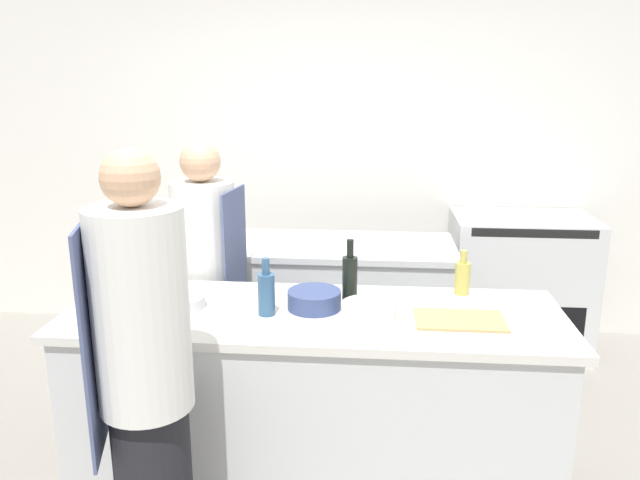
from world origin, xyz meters
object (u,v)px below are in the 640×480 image
bottle_vinegar (350,278)px  bottle_wine (266,292)px  bowl_prep_small (110,297)px  bowl_mixing_large (184,301)px  bowl_ceramic_blue (369,312)px  chef_at_stove (207,285)px  bottle_olive_oil (462,277)px  bowl_wooden_salad (314,300)px  bottle_cooking_oil (120,301)px  oven_range (519,284)px  chef_at_prep_near (146,386)px

bottle_vinegar → bottle_wine: bottle_vinegar is taller
bowl_prep_small → bowl_mixing_large: bearing=3.0°
bowl_ceramic_blue → bottle_vinegar: bearing=112.9°
bowl_prep_small → bottle_wine: bearing=-3.4°
chef_at_stove → bottle_olive_oil: size_ratio=7.33×
bottle_olive_oil → bowl_wooden_salad: bearing=-159.6°
bowl_mixing_large → bowl_prep_small: 0.35m
bottle_cooking_oil → bowl_wooden_salad: bottle_cooking_oil is taller
bottle_wine → bowl_mixing_large: 0.42m
bowl_mixing_large → oven_range: bearing=41.7°
chef_at_prep_near → bowl_mixing_large: (-0.06, 0.69, 0.07)m
chef_at_stove → bottle_cooking_oil: chef_at_stove is taller
bottle_wine → bowl_wooden_salad: size_ratio=1.07×
chef_at_stove → bowl_wooden_salad: 0.91m
bottle_wine → bowl_mixing_large: bottle_wine is taller
chef_at_prep_near → bottle_olive_oil: 1.61m
bottle_vinegar → bowl_mixing_large: bearing=-170.6°
oven_range → bottle_olive_oil: 1.66m
bottle_olive_oil → bottle_cooking_oil: (-1.58, -0.45, -0.01)m
chef_at_prep_near → bowl_prep_small: bearing=16.0°
bottle_olive_oil → bottle_vinegar: (-0.55, -0.17, 0.03)m
bowl_wooden_salad → bowl_mixing_large: bearing=-177.2°
bottle_wine → bottle_olive_oil: bearing=21.3°
oven_range → bowl_mixing_large: size_ratio=4.88×
bowl_ceramic_blue → bottle_cooking_oil: bearing=-176.9°
chef_at_prep_near → bottle_cooking_oil: size_ratio=8.76×
chef_at_prep_near → chef_at_stove: size_ratio=1.07×
bottle_vinegar → bowl_wooden_salad: size_ratio=1.24×
chef_at_stove → bowl_ceramic_blue: size_ratio=6.60×
oven_range → bottle_wine: size_ratio=3.75×
bottle_vinegar → bowl_wooden_salad: 0.21m
chef_at_stove → bottle_vinegar: size_ratio=5.26×
bottle_cooking_oil → bowl_mixing_large: (0.24, 0.16, -0.05)m
bowl_ceramic_blue → bowl_wooden_salad: bowl_wooden_salad is taller
chef_at_prep_near → chef_at_stove: bearing=-10.3°
bottle_cooking_oil → oven_range: bearing=40.8°
bowl_prep_small → bowl_wooden_salad: bearing=2.9°
bottle_vinegar → bottle_cooking_oil: 1.06m
bowl_mixing_large → bowl_wooden_salad: 0.62m
oven_range → bottle_cooking_oil: 2.95m
chef_at_stove → bottle_cooking_oil: bearing=-5.4°
oven_range → bowl_wooden_salad: 2.23m
bowl_wooden_salad → bottle_olive_oil: bearing=20.4°
chef_at_prep_near → chef_at_stove: chef_at_prep_near is taller
oven_range → bowl_ceramic_blue: size_ratio=4.05×
chef_at_prep_near → bottle_olive_oil: (1.27, 0.99, 0.13)m
oven_range → bottle_cooking_oil: size_ratio=5.01×
bottle_vinegar → chef_at_prep_near: bearing=-131.0°
bottle_cooking_oil → bowl_wooden_salad: bearing=12.2°
bowl_mixing_large → bowl_ceramic_blue: (0.87, -0.10, 0.01)m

